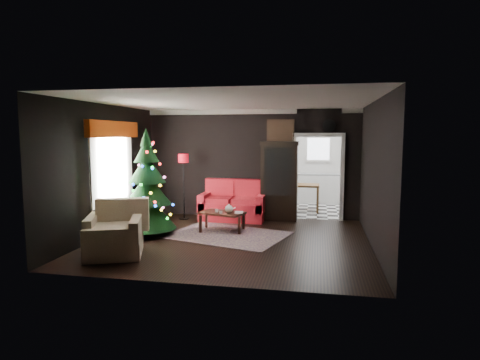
% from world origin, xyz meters
% --- Properties ---
extents(floor, '(5.50, 5.50, 0.00)m').
position_xyz_m(floor, '(0.00, 0.00, 0.00)').
color(floor, black).
rests_on(floor, ground).
extents(ceiling, '(5.50, 5.50, 0.00)m').
position_xyz_m(ceiling, '(0.00, 0.00, 2.80)').
color(ceiling, white).
rests_on(ceiling, ground).
extents(wall_back, '(5.50, 0.00, 5.50)m').
position_xyz_m(wall_back, '(0.00, 2.50, 1.40)').
color(wall_back, black).
rests_on(wall_back, ground).
extents(wall_front, '(5.50, 0.00, 5.50)m').
position_xyz_m(wall_front, '(0.00, -2.50, 1.40)').
color(wall_front, black).
rests_on(wall_front, ground).
extents(wall_left, '(0.00, 5.50, 5.50)m').
position_xyz_m(wall_left, '(-2.75, 0.00, 1.40)').
color(wall_left, black).
rests_on(wall_left, ground).
extents(wall_right, '(0.00, 5.50, 5.50)m').
position_xyz_m(wall_right, '(2.75, 0.00, 1.40)').
color(wall_right, black).
rests_on(wall_right, ground).
extents(doorway, '(1.10, 0.10, 2.10)m').
position_xyz_m(doorway, '(1.70, 2.50, 1.05)').
color(doorway, silver).
rests_on(doorway, ground).
extents(left_window, '(0.05, 1.60, 1.40)m').
position_xyz_m(left_window, '(-2.71, 0.20, 1.45)').
color(left_window, white).
rests_on(left_window, wall_left).
extents(valance, '(0.12, 2.10, 0.35)m').
position_xyz_m(valance, '(-2.63, 0.20, 2.27)').
color(valance, '#8A2D07').
rests_on(valance, wall_left).
extents(kitchen_floor, '(3.00, 3.00, 0.00)m').
position_xyz_m(kitchen_floor, '(1.70, 4.00, 0.00)').
color(kitchen_floor, white).
rests_on(kitchen_floor, ground).
extents(kitchen_window, '(0.70, 0.06, 0.70)m').
position_xyz_m(kitchen_window, '(1.70, 5.45, 1.70)').
color(kitchen_window, white).
rests_on(kitchen_window, ground).
extents(rug, '(2.82, 2.37, 0.01)m').
position_xyz_m(rug, '(-0.19, 0.42, 0.01)').
color(rug, '#624C5A').
rests_on(rug, ground).
extents(loveseat, '(1.70, 0.90, 1.00)m').
position_xyz_m(loveseat, '(-0.40, 2.05, 0.50)').
color(loveseat, maroon).
rests_on(loveseat, ground).
extents(curio_cabinet, '(0.90, 0.45, 1.90)m').
position_xyz_m(curio_cabinet, '(0.75, 2.27, 0.95)').
color(curio_cabinet, black).
rests_on(curio_cabinet, ground).
extents(floor_lamp, '(0.32, 0.32, 1.68)m').
position_xyz_m(floor_lamp, '(-1.66, 1.93, 0.83)').
color(floor_lamp, black).
rests_on(floor_lamp, ground).
extents(christmas_tree, '(1.38, 1.38, 2.32)m').
position_xyz_m(christmas_tree, '(-1.89, 0.18, 1.05)').
color(christmas_tree, black).
rests_on(christmas_tree, ground).
extents(armchair, '(1.29, 1.29, 1.02)m').
position_xyz_m(armchair, '(-1.85, -1.39, 0.46)').
color(armchair, beige).
rests_on(armchair, ground).
extents(coffee_table, '(1.07, 0.82, 0.43)m').
position_xyz_m(coffee_table, '(-0.38, 0.77, 0.23)').
color(coffee_table, black).
rests_on(coffee_table, rug).
extents(teapot, '(0.25, 0.25, 0.19)m').
position_xyz_m(teapot, '(-0.21, 0.68, 0.54)').
color(teapot, silver).
rests_on(teapot, coffee_table).
extents(cup_a, '(0.09, 0.09, 0.06)m').
position_xyz_m(cup_a, '(-0.50, 0.73, 0.47)').
color(cup_a, silver).
rests_on(cup_a, coffee_table).
extents(cup_b, '(0.07, 0.07, 0.06)m').
position_xyz_m(cup_b, '(-0.37, 0.59, 0.47)').
color(cup_b, silver).
rests_on(cup_b, coffee_table).
extents(book, '(0.18, 0.04, 0.24)m').
position_xyz_m(book, '(-0.08, 0.71, 0.56)').
color(book, gray).
rests_on(book, coffee_table).
extents(wall_clock, '(0.32, 0.32, 0.06)m').
position_xyz_m(wall_clock, '(1.95, 2.45, 2.38)').
color(wall_clock, silver).
rests_on(wall_clock, wall_back).
extents(painting, '(0.62, 0.05, 0.52)m').
position_xyz_m(painting, '(0.75, 2.46, 2.25)').
color(painting, '#AE844D').
rests_on(painting, wall_back).
extents(kitchen_counter, '(1.80, 0.60, 0.90)m').
position_xyz_m(kitchen_counter, '(1.70, 5.20, 0.45)').
color(kitchen_counter, white).
rests_on(kitchen_counter, ground).
extents(kitchen_table, '(0.70, 0.70, 0.75)m').
position_xyz_m(kitchen_table, '(1.40, 3.70, 0.38)').
color(kitchen_table, brown).
rests_on(kitchen_table, ground).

